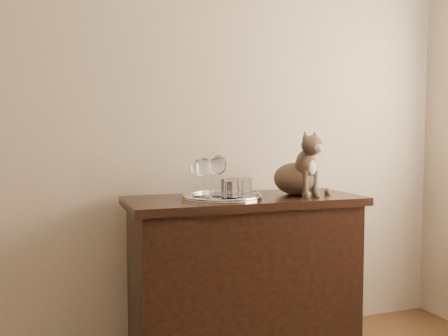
# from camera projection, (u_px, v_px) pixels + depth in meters

# --- Properties ---
(wall_back) EXTENTS (4.00, 0.10, 2.70)m
(wall_back) POSITION_uv_depth(u_px,v_px,m) (116.00, 100.00, 2.60)
(wall_back) COLOR #C0AC90
(wall_back) RESTS_ON ground
(sideboard) EXTENTS (1.20, 0.50, 0.85)m
(sideboard) POSITION_uv_depth(u_px,v_px,m) (244.00, 279.00, 2.57)
(sideboard) COLOR black
(sideboard) RESTS_ON ground
(tray) EXTENTS (0.40, 0.40, 0.01)m
(tray) POSITION_uv_depth(u_px,v_px,m) (222.00, 198.00, 2.48)
(tray) COLOR silver
(tray) RESTS_ON sideboard
(wine_glass_a) EXTENTS (0.07, 0.07, 0.19)m
(wine_glass_a) POSITION_uv_depth(u_px,v_px,m) (198.00, 178.00, 2.47)
(wine_glass_a) COLOR silver
(wine_glass_a) RESTS_ON tray
(wine_glass_b) EXTENTS (0.07, 0.07, 0.20)m
(wine_glass_b) POSITION_uv_depth(u_px,v_px,m) (216.00, 176.00, 2.55)
(wine_glass_b) COLOR white
(wine_glass_b) RESTS_ON tray
(wine_glass_c) EXTENTS (0.08, 0.08, 0.20)m
(wine_glass_c) POSITION_uv_depth(u_px,v_px,m) (204.00, 178.00, 2.40)
(wine_glass_c) COLOR white
(wine_glass_c) RESTS_ON tray
(wine_glass_d) EXTENTS (0.08, 0.08, 0.21)m
(wine_glass_d) POSITION_uv_depth(u_px,v_px,m) (219.00, 176.00, 2.49)
(wine_glass_d) COLOR white
(wine_glass_d) RESTS_ON tray
(tumbler_a) EXTENTS (0.07, 0.07, 0.08)m
(tumbler_a) POSITION_uv_depth(u_px,v_px,m) (236.00, 189.00, 2.45)
(tumbler_a) COLOR silver
(tumbler_a) RESTS_ON tray
(tumbler_b) EXTENTS (0.09, 0.09, 0.10)m
(tumbler_b) POSITION_uv_depth(u_px,v_px,m) (230.00, 189.00, 2.41)
(tumbler_b) COLOR silver
(tumbler_b) RESTS_ON tray
(tumbler_c) EXTENTS (0.08, 0.08, 0.09)m
(tumbler_c) POSITION_uv_depth(u_px,v_px,m) (243.00, 187.00, 2.50)
(tumbler_c) COLOR white
(tumbler_c) RESTS_ON tray
(cat) EXTENTS (0.39, 0.37, 0.34)m
(cat) POSITION_uv_depth(u_px,v_px,m) (296.00, 163.00, 2.63)
(cat) COLOR #4D392E
(cat) RESTS_ON sideboard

